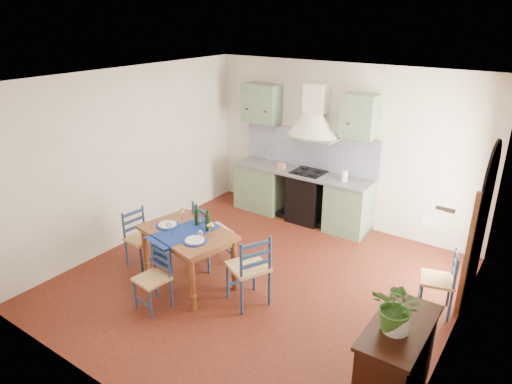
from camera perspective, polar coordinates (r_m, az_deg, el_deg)
floor at (r=6.59m, az=0.43°, el=-11.13°), size 5.00×5.00×0.00m
back_wall at (r=8.14m, az=6.85°, el=3.52°), size 5.00×0.96×2.80m
right_wall at (r=5.38m, az=24.91°, el=-5.05°), size 0.26×5.00×2.80m
left_wall at (r=7.56m, az=-15.42°, el=4.23°), size 0.04×5.00×2.80m
ceiling at (r=5.59m, az=0.51°, el=13.81°), size 5.00×5.00×0.01m
dining_table at (r=6.28m, az=-8.57°, el=-5.62°), size 1.41×1.11×1.12m
chair_near at (r=6.02m, az=-12.65°, el=-10.51°), size 0.42×0.42×0.81m
chair_far at (r=6.79m, az=-5.67°, el=-5.16°), size 0.59×0.59×1.00m
chair_left at (r=6.96m, az=-14.17°, el=-5.64°), size 0.45×0.45×0.88m
chair_right at (r=5.89m, az=-0.83°, el=-9.53°), size 0.63×0.63×1.00m
chair_spare at (r=6.22m, az=22.02°, el=-10.26°), size 0.49×0.49×0.86m
sideboard at (r=4.74m, az=16.94°, el=-19.70°), size 0.50×1.05×0.94m
potted_plant at (r=4.27m, az=17.30°, el=-13.60°), size 0.45×0.39×0.48m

